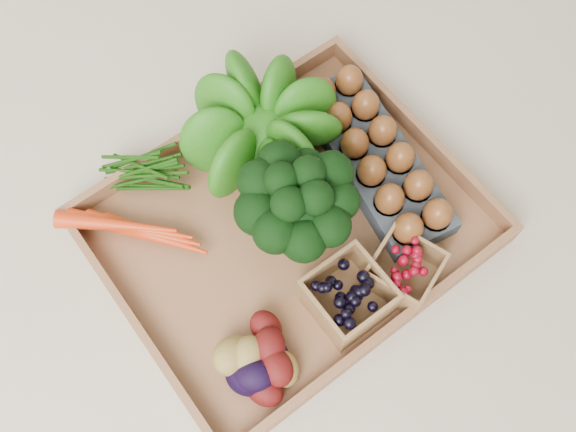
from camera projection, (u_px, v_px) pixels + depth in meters
ground at (288, 231)px, 1.01m from camera, size 4.00×4.00×0.00m
tray at (288, 229)px, 1.00m from camera, size 0.55×0.45×0.01m
carrots at (131, 229)px, 0.97m from camera, size 0.19×0.14×0.05m
lettuce at (263, 124)px, 0.98m from camera, size 0.17×0.17×0.17m
broccoli at (298, 217)px, 0.93m from camera, size 0.17×0.17×0.13m
cherry_bowl at (310, 199)px, 1.00m from camera, size 0.12×0.12×0.03m
egg_carton at (375, 161)px, 1.02m from camera, size 0.17×0.34×0.04m
potatoes at (262, 361)px, 0.87m from camera, size 0.14×0.14×0.08m
punnet_blackberry at (348, 296)px, 0.92m from camera, size 0.11×0.11×0.07m
punnet_raspberry at (404, 270)px, 0.94m from camera, size 0.12×0.12×0.06m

